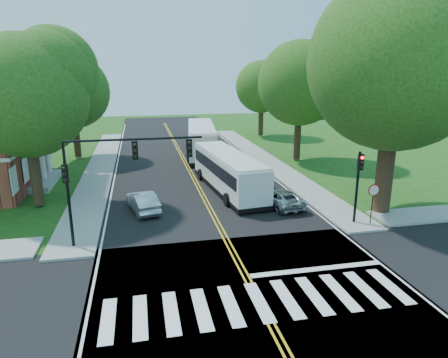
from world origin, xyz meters
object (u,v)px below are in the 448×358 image
object	(u,v)px
signal_nw	(113,167)
bus_lead	(228,171)
bus_follow	(201,139)
hatchback	(143,201)
suv	(281,198)
dark_sedan	(258,177)
signal_ne	(358,178)

from	to	relation	value
signal_nw	bus_lead	distance (m)	12.08
bus_lead	bus_follow	xyz separation A→B (m)	(0.07, 13.91, 0.19)
bus_follow	signal_nw	bearing A→B (deg)	77.46
hatchback	bus_lead	bearing A→B (deg)	-166.39
signal_nw	suv	xyz separation A→B (m)	(10.78, 4.13, -3.78)
bus_lead	bus_follow	bearing A→B (deg)	-96.47
bus_lead	hatchback	size ratio (longest dim) A/B	2.86
signal_nw	dark_sedan	xyz separation A→B (m)	(10.90, 9.97, -3.79)
bus_follow	bus_lead	bearing A→B (deg)	96.93
signal_nw	bus_lead	bearing A→B (deg)	47.01
bus_lead	bus_follow	world-z (taller)	bus_follow
suv	dark_sedan	xyz separation A→B (m)	(0.11, 5.84, -0.01)
signal_nw	suv	distance (m)	12.15
bus_follow	hatchback	distance (m)	18.64
dark_sedan	signal_nw	bearing A→B (deg)	47.53
signal_nw	bus_follow	xyz separation A→B (m)	(8.08, 22.51, -2.61)
hatchback	dark_sedan	bearing A→B (deg)	-166.98
bus_lead	dark_sedan	world-z (taller)	bus_lead
bus_follow	dark_sedan	size ratio (longest dim) A/B	3.28
bus_lead	suv	xyz separation A→B (m)	(2.77, -4.47, -0.98)
signal_nw	hatchback	distance (m)	6.49
bus_lead	signal_nw	bearing A→B (deg)	40.82
bus_lead	bus_follow	distance (m)	13.91
bus_follow	hatchback	bearing A→B (deg)	76.09
signal_ne	dark_sedan	size ratio (longest dim) A/B	1.10
hatchback	dark_sedan	xyz separation A→B (m)	(9.52, 4.82, -0.09)
signal_ne	bus_lead	xyz separation A→B (m)	(-6.04, 8.58, -1.39)
hatchback	dark_sedan	size ratio (longest dim) A/B	1.03
signal_nw	dark_sedan	bearing A→B (deg)	42.46
bus_lead	dark_sedan	size ratio (longest dim) A/B	2.93
signal_nw	signal_ne	bearing A→B (deg)	0.05
signal_ne	suv	bearing A→B (deg)	128.50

